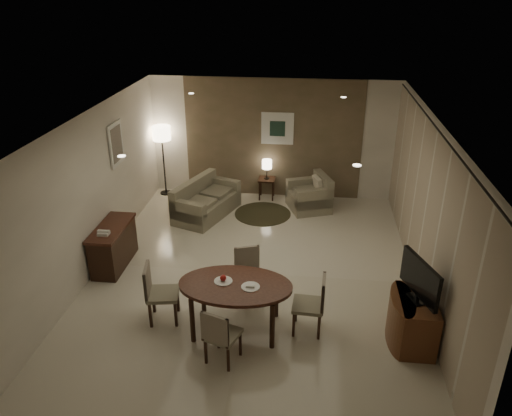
# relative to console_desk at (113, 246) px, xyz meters

# --- Properties ---
(room_shell) EXTENTS (5.50, 7.00, 2.70)m
(room_shell) POSITION_rel_console_desk_xyz_m (2.49, 0.40, 0.98)
(room_shell) COLOR beige
(room_shell) RESTS_ON ground
(taupe_accent) EXTENTS (3.96, 0.03, 2.70)m
(taupe_accent) POSITION_rel_console_desk_xyz_m (2.49, 3.48, 0.98)
(taupe_accent) COLOR brown
(taupe_accent) RESTS_ON wall_back
(curtain_wall) EXTENTS (0.08, 6.70, 2.58)m
(curtain_wall) POSITION_rel_console_desk_xyz_m (5.17, 0.00, 0.95)
(curtain_wall) COLOR beige
(curtain_wall) RESTS_ON wall_right
(curtain_rod) EXTENTS (0.03, 6.80, 0.03)m
(curtain_rod) POSITION_rel_console_desk_xyz_m (5.17, 0.00, 2.27)
(curtain_rod) COLOR black
(curtain_rod) RESTS_ON wall_right
(art_back_frame) EXTENTS (0.72, 0.03, 0.72)m
(art_back_frame) POSITION_rel_console_desk_xyz_m (2.59, 3.46, 1.23)
(art_back_frame) COLOR silver
(art_back_frame) RESTS_ON wall_back
(art_back_canvas) EXTENTS (0.34, 0.01, 0.34)m
(art_back_canvas) POSITION_rel_console_desk_xyz_m (2.59, 3.44, 1.23)
(art_back_canvas) COLOR #1B3126
(art_back_canvas) RESTS_ON wall_back
(art_left_frame) EXTENTS (0.03, 0.60, 0.80)m
(art_left_frame) POSITION_rel_console_desk_xyz_m (-0.23, 1.20, 1.48)
(art_left_frame) COLOR silver
(art_left_frame) RESTS_ON wall_left
(art_left_canvas) EXTENTS (0.01, 0.46, 0.64)m
(art_left_canvas) POSITION_rel_console_desk_xyz_m (-0.21, 1.20, 1.48)
(art_left_canvas) COLOR gray
(art_left_canvas) RESTS_ON wall_left
(downlight_nl) EXTENTS (0.10, 0.10, 0.01)m
(downlight_nl) POSITION_rel_console_desk_xyz_m (1.09, -1.80, 2.31)
(downlight_nl) COLOR white
(downlight_nl) RESTS_ON ceiling
(downlight_nr) EXTENTS (0.10, 0.10, 0.01)m
(downlight_nr) POSITION_rel_console_desk_xyz_m (3.89, -1.80, 2.31)
(downlight_nr) COLOR white
(downlight_nr) RESTS_ON ceiling
(downlight_fl) EXTENTS (0.10, 0.10, 0.01)m
(downlight_fl) POSITION_rel_console_desk_xyz_m (1.09, 1.80, 2.31)
(downlight_fl) COLOR white
(downlight_fl) RESTS_ON ceiling
(downlight_fr) EXTENTS (0.10, 0.10, 0.01)m
(downlight_fr) POSITION_rel_console_desk_xyz_m (3.89, 1.80, 2.31)
(downlight_fr) COLOR white
(downlight_fr) RESTS_ON ceiling
(console_desk) EXTENTS (0.48, 1.20, 0.75)m
(console_desk) POSITION_rel_console_desk_xyz_m (0.00, 0.00, 0.00)
(console_desk) COLOR #4F2819
(console_desk) RESTS_ON floor
(telephone) EXTENTS (0.20, 0.14, 0.09)m
(telephone) POSITION_rel_console_desk_xyz_m (0.00, -0.30, 0.43)
(telephone) COLOR white
(telephone) RESTS_ON console_desk
(tv_cabinet) EXTENTS (0.48, 0.90, 0.70)m
(tv_cabinet) POSITION_rel_console_desk_xyz_m (4.89, -1.50, -0.03)
(tv_cabinet) COLOR brown
(tv_cabinet) RESTS_ON floor
(flat_tv) EXTENTS (0.36, 0.85, 0.60)m
(flat_tv) POSITION_rel_console_desk_xyz_m (4.87, -1.50, 0.65)
(flat_tv) COLOR black
(flat_tv) RESTS_ON tv_cabinet
(dining_table) EXTENTS (1.61, 1.00, 0.75)m
(dining_table) POSITION_rel_console_desk_xyz_m (2.40, -1.50, 0.00)
(dining_table) COLOR #4F2819
(dining_table) RESTS_ON floor
(chair_near) EXTENTS (0.52, 0.52, 0.84)m
(chair_near) POSITION_rel_console_desk_xyz_m (2.33, -2.16, 0.05)
(chair_near) COLOR gray
(chair_near) RESTS_ON floor
(chair_far) EXTENTS (0.53, 0.53, 0.85)m
(chair_far) POSITION_rel_console_desk_xyz_m (2.51, -0.79, 0.05)
(chair_far) COLOR gray
(chair_far) RESTS_ON floor
(chair_left) EXTENTS (0.51, 0.51, 0.91)m
(chair_left) POSITION_rel_console_desk_xyz_m (1.31, -1.41, 0.08)
(chair_left) COLOR gray
(chair_left) RESTS_ON floor
(chair_right) EXTENTS (0.45, 0.45, 0.88)m
(chair_right) POSITION_rel_console_desk_xyz_m (3.42, -1.42, 0.07)
(chair_right) COLOR gray
(chair_right) RESTS_ON floor
(plate_a) EXTENTS (0.26, 0.26, 0.02)m
(plate_a) POSITION_rel_console_desk_xyz_m (2.22, -1.45, 0.39)
(plate_a) COLOR white
(plate_a) RESTS_ON dining_table
(plate_b) EXTENTS (0.26, 0.26, 0.02)m
(plate_b) POSITION_rel_console_desk_xyz_m (2.62, -1.55, 0.39)
(plate_b) COLOR white
(plate_b) RESTS_ON dining_table
(fruit_apple) EXTENTS (0.09, 0.09, 0.09)m
(fruit_apple) POSITION_rel_console_desk_xyz_m (2.22, -1.45, 0.44)
(fruit_apple) COLOR #AB1713
(fruit_apple) RESTS_ON plate_a
(napkin) EXTENTS (0.12, 0.08, 0.03)m
(napkin) POSITION_rel_console_desk_xyz_m (2.62, -1.55, 0.41)
(napkin) COLOR white
(napkin) RESTS_ON plate_b
(round_rug) EXTENTS (1.21, 1.21, 0.01)m
(round_rug) POSITION_rel_console_desk_xyz_m (2.38, 2.38, -0.37)
(round_rug) COLOR #393420
(round_rug) RESTS_ON floor
(sofa) EXTENTS (1.77, 1.30, 0.75)m
(sofa) POSITION_rel_console_desk_xyz_m (1.20, 2.20, 0.00)
(sofa) COLOR gray
(sofa) RESTS_ON floor
(armchair) EXTENTS (1.05, 1.08, 0.76)m
(armchair) POSITION_rel_console_desk_xyz_m (3.36, 2.77, 0.00)
(armchair) COLOR gray
(armchair) RESTS_ON floor
(side_table) EXTENTS (0.38, 0.38, 0.48)m
(side_table) POSITION_rel_console_desk_xyz_m (2.38, 3.25, -0.14)
(side_table) COLOR black
(side_table) RESTS_ON floor
(table_lamp) EXTENTS (0.22, 0.22, 0.50)m
(table_lamp) POSITION_rel_console_desk_xyz_m (2.38, 3.25, 0.35)
(table_lamp) COLOR #FFEAC1
(table_lamp) RESTS_ON side_table
(floor_lamp) EXTENTS (0.41, 0.41, 1.63)m
(floor_lamp) POSITION_rel_console_desk_xyz_m (-0.00, 3.24, 0.44)
(floor_lamp) COLOR #FFE5B7
(floor_lamp) RESTS_ON floor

